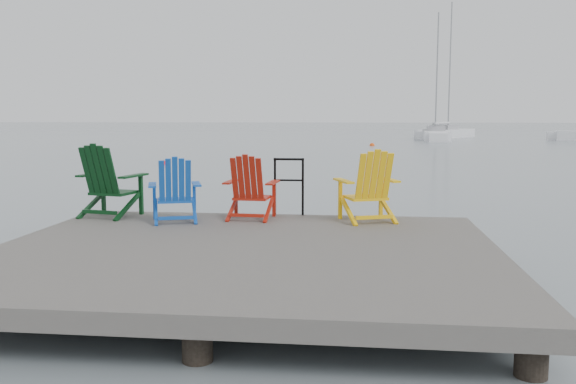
# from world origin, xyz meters

# --- Properties ---
(ground) EXTENTS (400.00, 400.00, 0.00)m
(ground) POSITION_xyz_m (0.00, 0.00, 0.00)
(ground) COLOR slate
(ground) RESTS_ON ground
(dock) EXTENTS (6.00, 5.00, 1.40)m
(dock) POSITION_xyz_m (0.00, 0.00, 0.35)
(dock) COLOR #312D2B
(dock) RESTS_ON ground
(handrail) EXTENTS (0.48, 0.04, 0.90)m
(handrail) POSITION_xyz_m (0.25, 2.45, 1.04)
(handrail) COLOR black
(handrail) RESTS_ON dock
(chair_green) EXTENTS (1.00, 0.94, 1.11)m
(chair_green) POSITION_xyz_m (-2.50, 1.96, 1.06)
(chair_green) COLOR black
(chair_green) RESTS_ON dock
(chair_blue) EXTENTS (0.90, 0.86, 0.95)m
(chair_blue) POSITION_xyz_m (-1.34, 1.62, 0.98)
(chair_blue) COLOR #1048AC
(chair_blue) RESTS_ON dock
(chair_red) EXTENTS (0.80, 0.75, 0.97)m
(chair_red) POSITION_xyz_m (-0.28, 1.97, 0.99)
(chair_red) COLOR #A81B0C
(chair_red) RESTS_ON dock
(chair_yellow) EXTENTS (1.00, 0.96, 1.05)m
(chair_yellow) POSITION_xyz_m (1.49, 1.97, 1.03)
(chair_yellow) COLOR yellow
(chair_yellow) RESTS_ON dock
(sailboat_near) EXTENTS (2.67, 8.27, 11.29)m
(sailboat_near) POSITION_xyz_m (8.12, 47.86, 0.36)
(sailboat_near) COLOR white
(sailboat_near) RESTS_ON ground
(sailboat_mid) EXTENTS (6.75, 9.64, 13.10)m
(sailboat_mid) POSITION_xyz_m (9.77, 53.17, 0.35)
(sailboat_mid) COLOR white
(sailboat_mid) RESTS_ON ground
(buoy_b) EXTENTS (0.35, 0.35, 0.35)m
(buoy_b) POSITION_xyz_m (-7.03, 18.40, 0.00)
(buoy_b) COLOR red
(buoy_b) RESTS_ON ground
(buoy_d) EXTENTS (0.37, 0.37, 0.37)m
(buoy_d) POSITION_xyz_m (2.35, 36.46, 0.00)
(buoy_d) COLOR #F64D0E
(buoy_d) RESTS_ON ground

